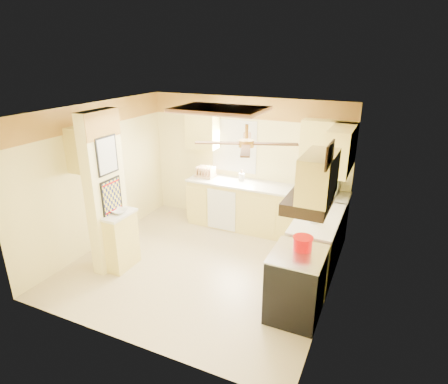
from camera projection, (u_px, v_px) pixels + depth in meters
The scene contains 34 objects.
floor at pixel (202, 265), 6.11m from camera, with size 4.00×4.00×0.00m, color #CBB68D.
ceiling at pixel (198, 111), 5.23m from camera, with size 4.00×4.00×0.00m, color white.
wall_back at pixel (246, 162), 7.28m from camera, with size 4.00×4.00×0.00m, color #FFEF9B.
wall_front at pixel (118, 251), 4.05m from camera, with size 4.00×4.00×0.00m, color #FFEF9B.
wall_left at pixel (98, 177), 6.45m from camera, with size 3.80×3.80×0.00m, color #FFEF9B.
wall_right at pixel (335, 217), 4.89m from camera, with size 3.80×3.80×0.00m, color #FFEF9B.
wallpaper_border at pixel (247, 108), 6.90m from camera, with size 4.00×0.02×0.40m, color #F6BB48.
partition_column at pixel (106, 193), 5.73m from camera, with size 0.20×0.70×2.50m, color #FFEF9B.
partition_ledge at pixel (122, 242), 5.92m from camera, with size 0.25×0.55×0.90m, color #FFE678.
ledge_top at pixel (119, 215), 5.76m from camera, with size 0.28×0.58×0.04m, color white.
lower_cabinets_back at pixel (264, 210), 7.12m from camera, with size 3.00×0.60×0.90m, color #FFE678.
lower_cabinets_right at pixel (316, 246), 5.80m from camera, with size 0.60×1.40×0.90m, color #FFE678.
countertop_back at pixel (265, 187), 6.94m from camera, with size 3.04×0.64×0.04m, color white.
countertop_right at pixel (318, 218), 5.64m from camera, with size 0.64×1.44×0.04m, color white.
dishwasher_panel at pixel (221, 210), 7.15m from camera, with size 0.58×0.02×0.80m, color white.
window at pixel (234, 146), 7.26m from camera, with size 0.92×0.02×1.02m.
upper_cab_back_left at pixel (203, 130), 7.25m from camera, with size 0.60×0.35×0.70m, color #FFE678.
upper_cab_back_right at pixel (328, 141), 6.32m from camera, with size 0.90×0.35×0.70m, color #FFE678.
upper_cab_right at pixel (341, 149), 5.81m from camera, with size 0.35×1.00×0.70m, color #FFE678.
upper_cab_left_wall at pixel (91, 147), 5.95m from camera, with size 0.35×0.75×0.70m, color #FFE678.
upper_cab_over_stove at pixel (318, 176), 4.24m from camera, with size 0.35×0.76×0.52m, color #FFE678.
stove at pixel (296, 284), 4.83m from camera, with size 0.68×0.77×0.92m.
range_hood at pixel (308, 202), 4.39m from camera, with size 0.50×0.76×0.14m, color black.
poster_menu at pixel (107, 155), 5.47m from camera, with size 0.02×0.42×0.57m.
poster_nashville at pixel (112, 197), 5.70m from camera, with size 0.02×0.42×0.57m.
ceiling_light_panel at pixel (220, 110), 5.63m from camera, with size 1.35×0.95×0.06m.
ceiling_fan at pixel (246, 143), 4.32m from camera, with size 1.15×1.15×0.26m.
vent_grate at pixel (330, 155), 3.76m from camera, with size 0.02×0.40×0.25m, color black.
microwave at pixel (322, 186), 6.49m from camera, with size 0.55×0.37×0.31m, color white.
bowl at pixel (119, 211), 5.76m from camera, with size 0.23×0.23×0.06m, color white.
dutch_oven at pixel (303, 243), 4.73m from camera, with size 0.26×0.26×0.17m.
kettle at pixel (315, 217), 5.41m from camera, with size 0.13×0.13×0.20m.
dish_rack at pixel (206, 173), 7.40m from camera, with size 0.38×0.29×0.21m.
utensil_crock at pixel (242, 177), 7.20m from camera, with size 0.11×0.11×0.22m.
Camera 1 is at (2.53, -4.66, 3.28)m, focal length 30.00 mm.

